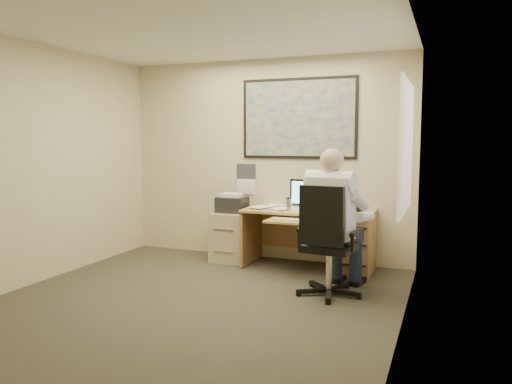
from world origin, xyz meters
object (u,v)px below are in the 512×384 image
at_px(office_chair, 329,264).
at_px(person, 330,222).
at_px(filing_cabinet, 232,232).
at_px(desk, 335,236).

bearing_deg(office_chair, person, 100.49).
bearing_deg(person, office_chair, -74.44).
bearing_deg(filing_cabinet, desk, -2.72).
relative_size(desk, office_chair, 1.37).
bearing_deg(office_chair, desk, 105.10).
relative_size(desk, filing_cabinet, 1.75).
distance_m(office_chair, person, 0.44).
xyz_separation_m(desk, filing_cabinet, (-1.41, 0.02, -0.05)).
bearing_deg(filing_cabinet, person, -34.09).
height_order(office_chair, person, person).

